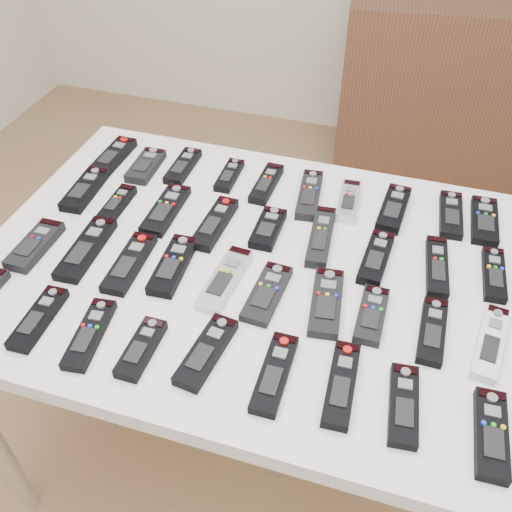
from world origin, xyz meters
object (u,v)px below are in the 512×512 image
(remote_20, at_px, (86,249))
(remote_33, at_px, (206,352))
(remote_12, at_px, (166,210))
(remote_26, at_px, (372,315))
(remote_5, at_px, (309,195))
(remote_23, at_px, (225,279))
(remote_37, at_px, (491,434))
(remote_18, at_px, (494,274))
(remote_22, at_px, (173,265))
(remote_13, at_px, (215,223))
(remote_17, at_px, (437,266))
(remote_19, at_px, (35,245))
(remote_10, at_px, (85,190))
(remote_36, at_px, (404,405))
(remote_6, at_px, (349,201))
(remote_21, at_px, (130,263))
(remote_9, at_px, (484,221))
(table, at_px, (256,281))
(remote_16, at_px, (376,258))
(remote_14, at_px, (268,228))
(remote_35, at_px, (341,384))
(remote_2, at_px, (183,166))
(remote_28, at_px, (491,342))
(remote_1, at_px, (146,166))
(remote_31, at_px, (90,334))
(remote_8, at_px, (451,215))
(remote_27, at_px, (432,331))
(remote_34, at_px, (275,373))
(remote_24, at_px, (267,293))
(remote_30, at_px, (38,318))
(remote_7, at_px, (394,208))
(remote_0, at_px, (113,157))
(remote_15, at_px, (321,236))
(remote_3, at_px, (229,175))
(remote_32, at_px, (141,348))
(remote_25, at_px, (326,302))

(remote_20, relative_size, remote_33, 1.20)
(remote_12, relative_size, remote_26, 1.28)
(remote_5, height_order, remote_23, remote_5)
(remote_33, bearing_deg, remote_37, 4.88)
(remote_18, bearing_deg, remote_22, -167.48)
(remote_13, xyz_separation_m, remote_17, (0.52, 0.01, -0.00))
(remote_12, distance_m, remote_19, 0.31)
(remote_10, height_order, remote_36, remote_10)
(remote_6, height_order, remote_21, remote_6)
(remote_37, bearing_deg, remote_22, 159.73)
(remote_9, height_order, remote_26, same)
(table, xyz_separation_m, remote_22, (-0.17, -0.08, 0.07))
(remote_16, bearing_deg, remote_9, 46.52)
(remote_6, relative_size, remote_14, 1.10)
(remote_33, bearing_deg, remote_18, 43.48)
(remote_6, bearing_deg, remote_13, -151.58)
(remote_18, bearing_deg, remote_35, -127.24)
(remote_6, bearing_deg, remote_2, 173.22)
(remote_9, height_order, remote_18, remote_9)
(remote_28, relative_size, remote_35, 1.04)
(remote_10, height_order, remote_12, remote_10)
(remote_1, xyz_separation_m, remote_23, (0.35, -0.34, -0.00))
(remote_23, bearing_deg, remote_31, -127.71)
(remote_8, relative_size, remote_9, 0.99)
(remote_27, xyz_separation_m, remote_28, (0.11, 0.00, 0.00))
(remote_9, distance_m, remote_18, 0.19)
(remote_31, bearing_deg, remote_34, -4.35)
(remote_1, relative_size, remote_34, 0.84)
(remote_20, xyz_separation_m, remote_24, (0.43, -0.01, -0.00))
(remote_30, distance_m, remote_34, 0.49)
(remote_30, bearing_deg, remote_1, 90.83)
(remote_7, xyz_separation_m, remote_31, (-0.52, -0.58, -0.00))
(remote_5, bearing_deg, remote_28, -45.87)
(remote_0, xyz_separation_m, remote_24, (0.56, -0.37, -0.00))
(remote_2, xyz_separation_m, remote_15, (0.42, -0.18, 0.00))
(remote_3, distance_m, remote_27, 0.68)
(table, xyz_separation_m, remote_20, (-0.38, -0.08, 0.07))
(remote_5, relative_size, remote_19, 1.16)
(remote_30, relative_size, remote_36, 1.01)
(remote_3, xyz_separation_m, remote_18, (0.67, -0.18, 0.00))
(remote_12, relative_size, remote_31, 1.11)
(remote_16, distance_m, remote_35, 0.35)
(remote_24, bearing_deg, remote_32, -127.91)
(remote_15, relative_size, remote_18, 1.24)
(remote_28, bearing_deg, remote_0, 168.02)
(remote_9, bearing_deg, remote_30, -146.97)
(remote_3, xyz_separation_m, remote_25, (0.34, -0.38, 0.00))
(remote_20, distance_m, remote_23, 0.33)
(remote_6, bearing_deg, remote_37, -62.38)
(remote_17, relative_size, remote_19, 1.13)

